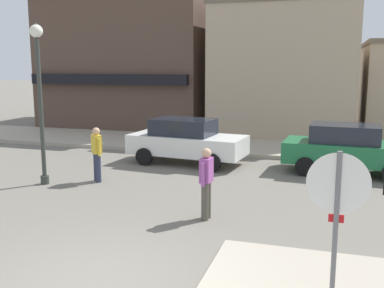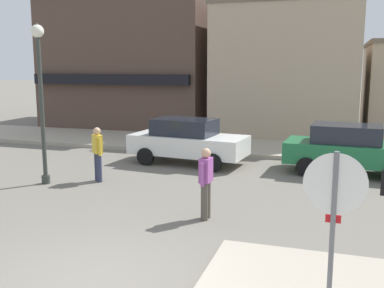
{
  "view_description": "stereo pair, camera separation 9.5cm",
  "coord_description": "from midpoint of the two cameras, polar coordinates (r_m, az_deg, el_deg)",
  "views": [
    {
      "loc": [
        3.42,
        -5.76,
        3.39
      ],
      "look_at": [
        0.25,
        4.5,
        1.5
      ],
      "focal_mm": 42.0,
      "sensor_mm": 36.0,
      "label": 1
    },
    {
      "loc": [
        3.51,
        -5.74,
        3.39
      ],
      "look_at": [
        0.25,
        4.5,
        1.5
      ],
      "focal_mm": 42.0,
      "sensor_mm": 36.0,
      "label": 2
    }
  ],
  "objects": [
    {
      "name": "building_storefront_left_near",
      "position": [
        22.34,
        11.55,
        9.13
      ],
      "size": [
        6.67,
        5.13,
        6.26
      ],
      "color": "tan",
      "rests_on": "ground"
    },
    {
      "name": "parked_car_nearest",
      "position": [
        15.6,
        -0.89,
        0.46
      ],
      "size": [
        4.16,
        2.19,
        1.56
      ],
      "color": "white",
      "rests_on": "ground"
    },
    {
      "name": "pedestrian_crossing_near",
      "position": [
        13.42,
        -12.19,
        -1.08
      ],
      "size": [
        0.46,
        0.44,
        1.61
      ],
      "color": "#2D334C",
      "rests_on": "ground"
    },
    {
      "name": "stop_sign",
      "position": [
        6.26,
        17.48,
        -7.93
      ],
      "size": [
        0.82,
        0.07,
        2.3
      ],
      "color": "slate",
      "rests_on": "ground"
    },
    {
      "name": "lamp_post",
      "position": [
        13.33,
        -19.04,
        7.59
      ],
      "size": [
        0.36,
        0.36,
        4.54
      ],
      "color": "#333833",
      "rests_on": "ground"
    },
    {
      "name": "pedestrian_crossing_far",
      "position": [
        9.93,
        1.55,
        -4.75
      ],
      "size": [
        0.24,
        0.55,
        1.61
      ],
      "color": "#4C473D",
      "rests_on": "ground"
    },
    {
      "name": "kerb_far",
      "position": [
        18.76,
        6.25,
        -0.25
      ],
      "size": [
        80.0,
        4.0,
        0.15
      ],
      "primitive_type": "cube",
      "color": "#A89E8C",
      "rests_on": "ground"
    },
    {
      "name": "ground_plane",
      "position": [
        7.52,
        -12.97,
        -17.09
      ],
      "size": [
        160.0,
        160.0,
        0.0
      ],
      "primitive_type": "plane",
      "color": "#6B665B"
    },
    {
      "name": "building_corner_shop",
      "position": [
        26.99,
        -6.09,
        10.33
      ],
      "size": [
        9.07,
        9.87,
        7.14
      ],
      "color": "brown",
      "rests_on": "ground"
    },
    {
      "name": "parked_car_second",
      "position": [
        14.93,
        19.04,
        -0.52
      ],
      "size": [
        4.1,
        2.07,
        1.56
      ],
      "color": "#1E6B3D",
      "rests_on": "ground"
    }
  ]
}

